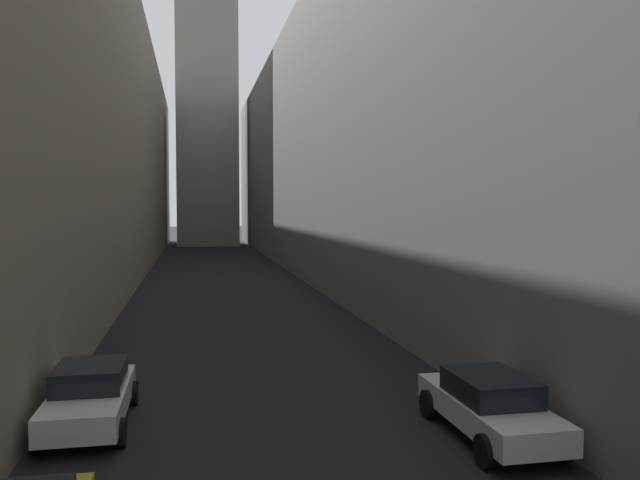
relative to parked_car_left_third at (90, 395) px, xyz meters
The scene contains 5 objects.
ground_plane 28.68m from the parked_car_left_third, 81.17° to the left, with size 264.00×264.00×0.00m, color black.
building_block_left 32.78m from the parked_car_left_third, 105.13° to the left, with size 14.20×108.00×20.19m, color #756B5B.
building_block_right 35.46m from the parked_car_left_third, 62.42° to the left, with size 11.89×108.00×20.06m, color slate.
parked_car_left_third is the anchor object (origin of this frame).
parked_car_right_third 9.16m from the parked_car_left_third, 16.20° to the right, with size 1.88×4.48×1.42m.
Camera 1 is at (-2.00, 4.34, 5.11)m, focal length 35.48 mm.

